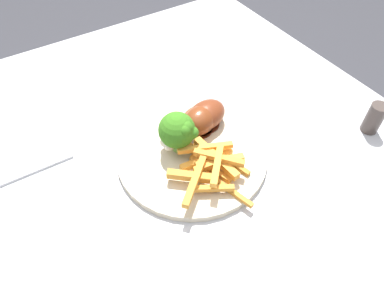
# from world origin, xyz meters

# --- Properties ---
(dining_table) EXTENTS (1.03, 0.88, 0.76)m
(dining_table) POSITION_xyz_m (0.00, 0.00, 0.65)
(dining_table) COLOR #B7B7BC
(dining_table) RESTS_ON ground_plane
(dinner_plate) EXTENTS (0.25, 0.25, 0.01)m
(dinner_plate) POSITION_xyz_m (0.04, -0.03, 0.77)
(dinner_plate) COLOR beige
(dinner_plate) RESTS_ON dining_table
(broccoli_floret_front) EXTENTS (0.06, 0.06, 0.08)m
(broccoli_floret_front) POSITION_xyz_m (0.06, -0.02, 0.82)
(broccoli_floret_front) COLOR #77B050
(broccoli_floret_front) RESTS_ON dinner_plate
(carrot_fries_pile) EXTENTS (0.16, 0.13, 0.04)m
(carrot_fries_pile) POSITION_xyz_m (-0.01, -0.04, 0.79)
(carrot_fries_pile) COLOR orange
(carrot_fries_pile) RESTS_ON dinner_plate
(chicken_drumstick_near) EXTENTS (0.06, 0.13, 0.04)m
(chicken_drumstick_near) POSITION_xyz_m (0.09, -0.07, 0.79)
(chicken_drumstick_near) COLOR #592410
(chicken_drumstick_near) RESTS_ON dinner_plate
(chicken_drumstick_far) EXTENTS (0.07, 0.12, 0.05)m
(chicken_drumstick_far) POSITION_xyz_m (0.08, -0.07, 0.79)
(chicken_drumstick_far) COLOR #4F1E0E
(chicken_drumstick_far) RESTS_ON dinner_plate
(chicken_drumstick_extra) EXTENTS (0.07, 0.14, 0.05)m
(chicken_drumstick_extra) POSITION_xyz_m (0.09, -0.09, 0.79)
(chicken_drumstick_extra) COLOR #4E1D0F
(chicken_drumstick_extra) RESTS_ON dinner_plate
(fork) EXTENTS (0.02, 0.19, 0.00)m
(fork) POSITION_xyz_m (0.16, 0.23, 0.76)
(fork) COLOR silver
(fork) RESTS_ON dining_table
(pepper_shaker) EXTENTS (0.03, 0.03, 0.06)m
(pepper_shaker) POSITION_xyz_m (-0.07, -0.34, 0.79)
(pepper_shaker) COLOR #423833
(pepper_shaker) RESTS_ON dining_table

